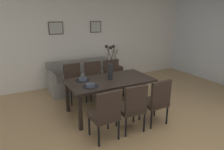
# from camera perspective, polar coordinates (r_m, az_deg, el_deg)

# --- Properties ---
(ground_plane) EXTENTS (9.00, 9.00, 0.00)m
(ground_plane) POSITION_cam_1_polar(r_m,az_deg,el_deg) (3.91, 10.46, -15.52)
(ground_plane) COLOR tan
(back_wall_panel) EXTENTS (9.00, 0.10, 2.60)m
(back_wall_panel) POSITION_cam_1_polar(r_m,az_deg,el_deg) (6.22, -7.76, 9.64)
(back_wall_panel) COLOR white
(back_wall_panel) RESTS_ON ground
(dining_table) EXTENTS (1.80, 0.97, 0.74)m
(dining_table) POSITION_cam_1_polar(r_m,az_deg,el_deg) (4.31, -0.49, -2.23)
(dining_table) COLOR black
(dining_table) RESTS_ON ground
(dining_chair_near_left) EXTENTS (0.46, 0.46, 0.92)m
(dining_chair_near_left) POSITION_cam_1_polar(r_m,az_deg,el_deg) (3.39, -1.83, -10.69)
(dining_chair_near_left) COLOR #33261E
(dining_chair_near_left) RESTS_ON ground
(dining_chair_near_right) EXTENTS (0.47, 0.47, 0.92)m
(dining_chair_near_right) POSITION_cam_1_polar(r_m,az_deg,el_deg) (4.98, -10.71, -1.71)
(dining_chair_near_right) COLOR #33261E
(dining_chair_near_right) RESTS_ON ground
(dining_chair_far_left) EXTENTS (0.46, 0.46, 0.92)m
(dining_chair_far_left) POSITION_cam_1_polar(r_m,az_deg,el_deg) (3.64, 5.88, -8.73)
(dining_chair_far_left) COLOR #33261E
(dining_chair_far_left) RESTS_ON ground
(dining_chair_far_right) EXTENTS (0.47, 0.47, 0.92)m
(dining_chair_far_right) POSITION_cam_1_polar(r_m,az_deg,el_deg) (5.11, -5.05, -0.96)
(dining_chair_far_right) COLOR #33261E
(dining_chair_far_right) RESTS_ON ground
(dining_chair_mid_left) EXTENTS (0.45, 0.45, 0.92)m
(dining_chair_mid_left) POSITION_cam_1_polar(r_m,az_deg,el_deg) (3.95, 12.56, -6.91)
(dining_chair_mid_left) COLOR #33261E
(dining_chair_mid_left) RESTS_ON ground
(dining_chair_mid_right) EXTENTS (0.47, 0.47, 0.92)m
(dining_chair_mid_right) POSITION_cam_1_polar(r_m,az_deg,el_deg) (5.31, 0.23, -0.19)
(dining_chair_mid_right) COLOR #33261E
(dining_chair_mid_right) RESTS_ON ground
(centerpiece_vase) EXTENTS (0.21, 0.23, 0.73)m
(centerpiece_vase) POSITION_cam_1_polar(r_m,az_deg,el_deg) (4.20, -0.50, 2.39)
(centerpiece_vase) COLOR #232326
(centerpiece_vase) RESTS_ON dining_table
(placemat_near_left) EXTENTS (0.32, 0.32, 0.01)m
(placemat_near_left) POSITION_cam_1_polar(r_m,az_deg,el_deg) (3.89, -6.12, -3.29)
(placemat_near_left) COLOR black
(placemat_near_left) RESTS_ON dining_table
(bowl_near_left) EXTENTS (0.17, 0.17, 0.07)m
(bowl_near_left) POSITION_cam_1_polar(r_m,az_deg,el_deg) (3.87, -6.14, -2.78)
(bowl_near_left) COLOR #475166
(bowl_near_left) RESTS_ON dining_table
(placemat_near_right) EXTENTS (0.32, 0.32, 0.01)m
(placemat_near_right) POSITION_cam_1_polar(r_m,az_deg,el_deg) (4.27, -8.29, -1.48)
(placemat_near_right) COLOR black
(placemat_near_right) RESTS_ON dining_table
(bowl_near_right) EXTENTS (0.17, 0.17, 0.07)m
(bowl_near_right) POSITION_cam_1_polar(r_m,az_deg,el_deg) (4.26, -8.32, -1.00)
(bowl_near_right) COLOR #475166
(bowl_near_right) RESTS_ON dining_table
(sofa) EXTENTS (1.83, 0.84, 0.80)m
(sofa) POSITION_cam_1_polar(r_m,az_deg,el_deg) (5.83, -8.52, -1.21)
(sofa) COLOR gray
(sofa) RESTS_ON ground
(side_table) EXTENTS (0.36, 0.36, 0.52)m
(side_table) POSITION_cam_1_polar(r_m,az_deg,el_deg) (6.29, 0.94, 0.18)
(side_table) COLOR #33261E
(side_table) RESTS_ON ground
(table_lamp) EXTENTS (0.22, 0.22, 0.51)m
(table_lamp) POSITION_cam_1_polar(r_m,az_deg,el_deg) (6.14, 0.97, 5.84)
(table_lamp) COLOR #4C4C51
(table_lamp) RESTS_ON side_table
(framed_picture_left) EXTENTS (0.40, 0.03, 0.34)m
(framed_picture_left) POSITION_cam_1_polar(r_m,az_deg,el_deg) (5.88, -15.65, 12.71)
(framed_picture_left) COLOR #473828
(framed_picture_center) EXTENTS (0.35, 0.03, 0.34)m
(framed_picture_center) POSITION_cam_1_polar(r_m,az_deg,el_deg) (6.24, -4.65, 13.49)
(framed_picture_center) COLOR #473828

